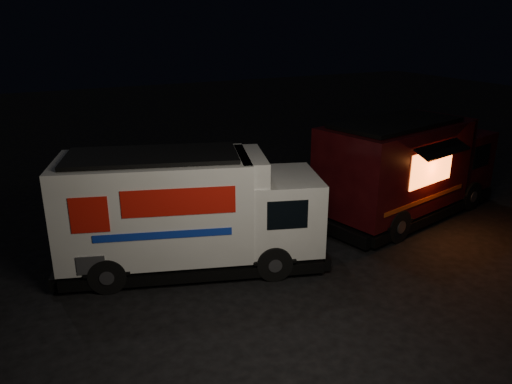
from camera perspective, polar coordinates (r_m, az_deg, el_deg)
name	(u,v)px	position (r m, az deg, el deg)	size (l,w,h in m)	color
ground	(264,280)	(13.11, 0.90, -9.98)	(80.00, 80.00, 0.00)	black
white_truck	(192,211)	(13.24, -7.30, -2.18)	(7.07, 2.41, 3.20)	silver
red_truck	(409,167)	(17.55, 17.12, 2.79)	(7.23, 2.66, 3.36)	#3A0A0C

